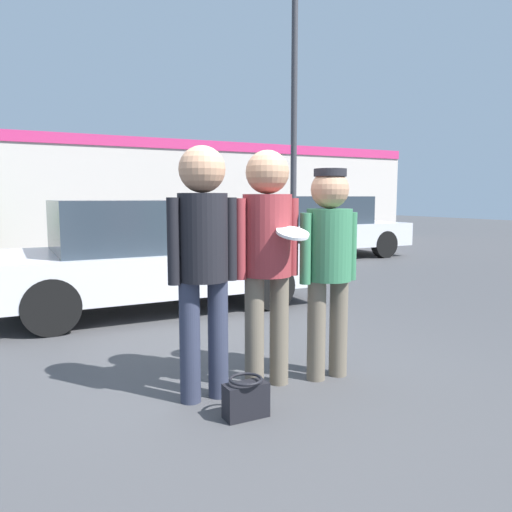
% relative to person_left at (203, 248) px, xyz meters
% --- Properties ---
extents(ground_plane, '(56.00, 56.00, 0.00)m').
position_rel_person_left_xyz_m(ground_plane, '(0.33, 0.14, -1.12)').
color(ground_plane, '#3F3F42').
extents(storefront_building, '(24.00, 0.22, 3.23)m').
position_rel_person_left_xyz_m(storefront_building, '(0.33, 11.43, 0.52)').
color(storefront_building, beige).
rests_on(storefront_building, ground).
extents(person_left, '(0.52, 0.35, 1.84)m').
position_rel_person_left_xyz_m(person_left, '(0.00, 0.00, 0.00)').
color(person_left, '#2D3347').
rests_on(person_left, ground).
extents(person_middle_with_frisbee, '(0.54, 0.57, 1.83)m').
position_rel_person_left_xyz_m(person_middle_with_frisbee, '(0.53, 0.02, -0.00)').
color(person_middle_with_frisbee, '#665B4C').
rests_on(person_middle_with_frisbee, ground).
extents(person_right, '(0.54, 0.37, 1.70)m').
position_rel_person_left_xyz_m(person_right, '(1.06, -0.04, -0.09)').
color(person_right, '#665B4C').
rests_on(person_right, ground).
extents(parked_car_near, '(4.37, 1.92, 1.44)m').
position_rel_person_left_xyz_m(parked_car_near, '(0.48, 3.22, -0.40)').
color(parked_car_near, silver).
rests_on(parked_car_near, ground).
extents(parked_car_far, '(4.34, 1.88, 1.51)m').
position_rel_person_left_xyz_m(parked_car_far, '(5.75, 6.95, -0.37)').
color(parked_car_far, silver).
rests_on(parked_car_far, ground).
extents(street_lamp, '(1.52, 0.35, 5.83)m').
position_rel_person_left_xyz_m(street_lamp, '(4.14, 5.10, 2.49)').
color(street_lamp, '#38383D').
rests_on(street_lamp, ground).
extents(handbag, '(0.30, 0.23, 0.28)m').
position_rel_person_left_xyz_m(handbag, '(0.13, -0.42, -0.99)').
color(handbag, black).
rests_on(handbag, ground).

